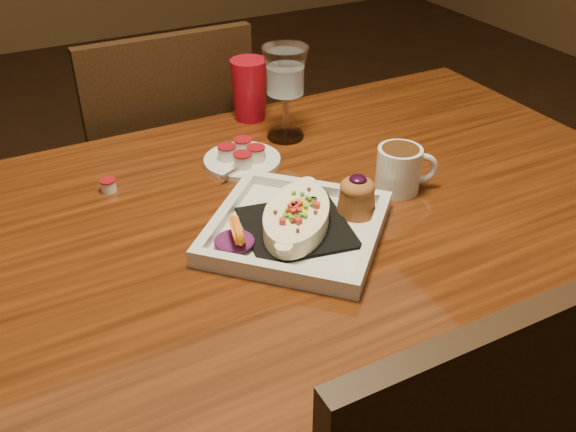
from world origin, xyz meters
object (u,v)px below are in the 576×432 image
saucer (242,158)px  red_tumbler (249,90)px  table (271,266)px  goblet (285,76)px  plate (303,221)px  coffee_mug (400,168)px  chair_far (166,181)px

saucer → red_tumbler: bearing=60.9°
table → goblet: (0.17, 0.28, 0.23)m
goblet → saucer: bearing=-153.1°
plate → table: bearing=74.0°
plate → saucer: 0.27m
plate → saucer: bearing=42.9°
plate → coffee_mug: bearing=-34.4°
red_tumbler → coffee_mug: bearing=-75.4°
table → goblet: goblet is taller
chair_far → saucer: (0.04, -0.42, 0.26)m
table → coffee_mug: (0.26, -0.02, 0.14)m
coffee_mug → red_tumbler: 0.43m
table → chair_far: chair_far is taller
coffee_mug → goblet: goblet is taller
table → plate: plate is taller
saucer → red_tumbler: size_ratio=1.13×
chair_far → red_tumbler: 0.41m
table → saucer: 0.24m
table → coffee_mug: 0.29m
saucer → table: bearing=-101.4°
chair_far → plate: (0.03, -0.69, 0.27)m
chair_far → saucer: chair_far is taller
coffee_mug → goblet: bearing=128.0°
goblet → table: bearing=-122.2°
chair_far → goblet: 0.55m
chair_far → red_tumbler: size_ratio=6.88×
red_tumbler → goblet: bearing=-78.7°
chair_far → coffee_mug: bearing=111.7°
coffee_mug → goblet: size_ratio=0.57×
coffee_mug → goblet: (-0.08, 0.29, 0.09)m
chair_far → goblet: size_ratio=4.73×
table → plate: (0.03, -0.06, 0.12)m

